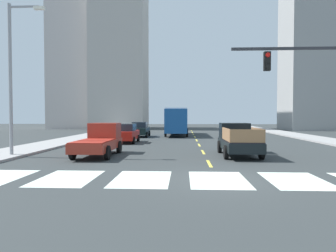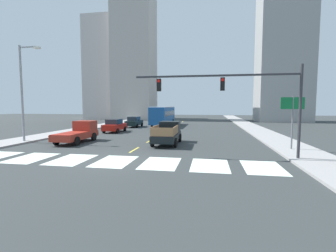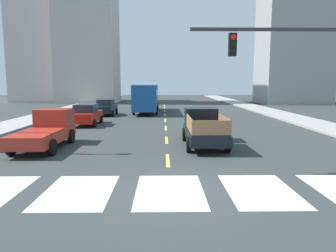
% 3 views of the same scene
% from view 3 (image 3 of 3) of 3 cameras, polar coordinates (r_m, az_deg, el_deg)
% --- Properties ---
extents(ground_plane, '(160.00, 160.00, 0.00)m').
position_cam_3_polar(ground_plane, '(10.19, 0.31, -11.84)').
color(ground_plane, '#313637').
extents(sidewalk_right, '(3.38, 110.00, 0.15)m').
position_cam_3_polar(sidewalk_right, '(30.53, 23.50, 0.92)').
color(sidewalk_right, '#999796').
rests_on(sidewalk_right, ground).
extents(sidewalk_left, '(3.38, 110.00, 0.15)m').
position_cam_3_polar(sidewalk_left, '(30.35, -24.63, 0.82)').
color(sidewalk_left, '#999796').
rests_on(sidewalk_left, ground).
extents(crosswalk_stripe_2, '(2.16, 3.28, 0.01)m').
position_cam_3_polar(crosswalk_stripe_2, '(10.54, -16.10, -11.46)').
color(crosswalk_stripe_2, silver).
rests_on(crosswalk_stripe_2, ground).
extents(crosswalk_stripe_3, '(2.16, 3.28, 0.01)m').
position_cam_3_polar(crosswalk_stripe_3, '(10.19, 0.31, -11.82)').
color(crosswalk_stripe_3, silver).
rests_on(crosswalk_stripe_3, ground).
extents(crosswalk_stripe_4, '(2.16, 3.28, 0.01)m').
position_cam_3_polar(crosswalk_stripe_4, '(10.66, 16.53, -11.26)').
color(crosswalk_stripe_4, silver).
rests_on(crosswalk_stripe_4, ground).
extents(lane_dash_0, '(0.16, 2.40, 0.01)m').
position_cam_3_polar(lane_dash_0, '(14.02, -0.05, -6.29)').
color(lane_dash_0, '#DEC846').
rests_on(lane_dash_0, ground).
extents(lane_dash_1, '(0.16, 2.40, 0.01)m').
position_cam_3_polar(lane_dash_1, '(18.91, -0.28, -2.57)').
color(lane_dash_1, '#DEC846').
rests_on(lane_dash_1, ground).
extents(lane_dash_2, '(0.16, 2.40, 0.01)m').
position_cam_3_polar(lane_dash_2, '(23.84, -0.42, -0.38)').
color(lane_dash_2, '#DEC846').
rests_on(lane_dash_2, ground).
extents(lane_dash_3, '(0.16, 2.40, 0.01)m').
position_cam_3_polar(lane_dash_3, '(28.80, -0.51, 1.05)').
color(lane_dash_3, '#DEC846').
rests_on(lane_dash_3, ground).
extents(lane_dash_4, '(0.16, 2.40, 0.01)m').
position_cam_3_polar(lane_dash_4, '(33.77, -0.57, 2.07)').
color(lane_dash_4, '#DEC846').
rests_on(lane_dash_4, ground).
extents(lane_dash_5, '(0.16, 2.40, 0.01)m').
position_cam_3_polar(lane_dash_5, '(38.74, -0.62, 2.82)').
color(lane_dash_5, '#DEC846').
rests_on(lane_dash_5, ground).
extents(lane_dash_6, '(0.16, 2.40, 0.01)m').
position_cam_3_polar(lane_dash_6, '(43.73, -0.66, 3.40)').
color(lane_dash_6, '#DEC846').
rests_on(lane_dash_6, ground).
extents(lane_dash_7, '(0.16, 2.40, 0.01)m').
position_cam_3_polar(lane_dash_7, '(48.71, -0.69, 3.87)').
color(lane_dash_7, '#DEC846').
rests_on(lane_dash_7, ground).
extents(pickup_stakebed, '(2.18, 5.20, 1.96)m').
position_cam_3_polar(pickup_stakebed, '(17.53, 6.49, -0.36)').
color(pickup_stakebed, black).
rests_on(pickup_stakebed, ground).
extents(pickup_dark, '(2.18, 5.20, 1.96)m').
position_cam_3_polar(pickup_dark, '(18.02, -21.33, -0.68)').
color(pickup_dark, maroon).
rests_on(pickup_dark, ground).
extents(city_bus, '(2.72, 10.80, 3.32)m').
position_cam_3_polar(city_bus, '(36.62, -3.97, 5.57)').
color(city_bus, '#184D91').
rests_on(city_bus, ground).
extents(sedan_near_left, '(2.02, 4.40, 1.72)m').
position_cam_3_polar(sedan_near_left, '(26.39, -14.72, 2.04)').
color(sedan_near_left, '#B51B12').
rests_on(sedan_near_left, ground).
extents(sedan_far, '(2.02, 4.40, 1.72)m').
position_cam_3_polar(sedan_far, '(33.93, -11.30, 3.40)').
color(sedan_far, black).
rests_on(sedan_far, ground).
extents(block_mid_left, '(9.01, 11.45, 26.73)m').
position_cam_3_polar(block_mid_left, '(64.20, -22.00, 16.25)').
color(block_mid_left, beige).
rests_on(block_mid_left, ground).
extents(block_mid_right, '(9.72, 9.30, 31.31)m').
position_cam_3_polar(block_mid_right, '(58.61, -14.61, 19.70)').
color(block_mid_right, '#AEA7A0').
rests_on(block_mid_right, ground).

